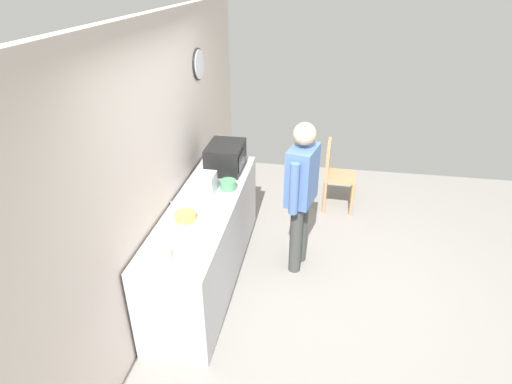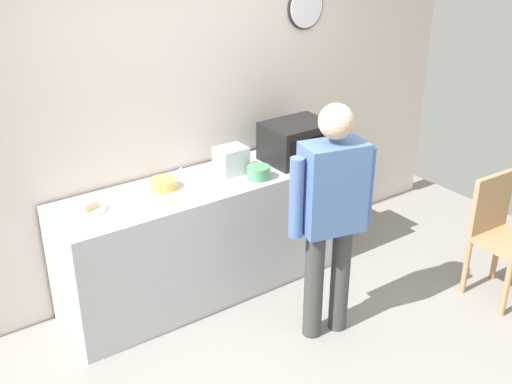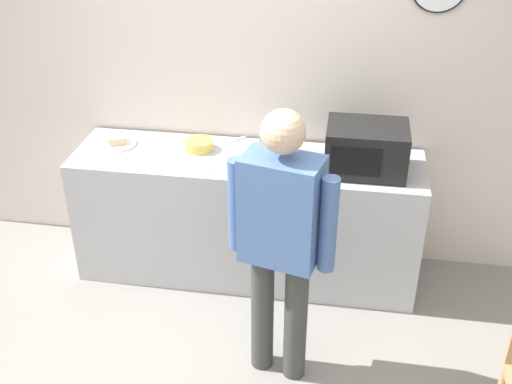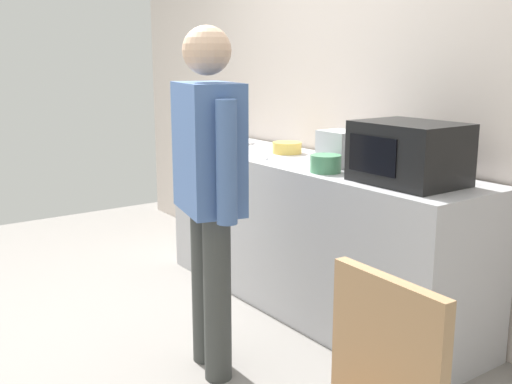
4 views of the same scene
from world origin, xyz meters
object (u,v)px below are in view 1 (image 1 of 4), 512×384
object	(u,v)px
person_standing	(301,188)
wooden_chair	(335,172)
toaster	(206,183)
fork_utensil	(174,205)
salad_bowl	(185,216)
spoon_utensil	(212,218)
microwave	(226,157)
sandwich_plate	(164,256)
cereal_bowl	(228,185)

from	to	relation	value
person_standing	wooden_chair	size ratio (longest dim) A/B	1.75
toaster	wooden_chair	xyz separation A→B (m)	(1.49, -1.32, -0.48)
fork_utensil	person_standing	size ratio (longest dim) A/B	0.10
salad_bowl	spoon_utensil	bearing A→B (deg)	-77.81
microwave	sandwich_plate	xyz separation A→B (m)	(-1.67, 0.10, -0.13)
toaster	cereal_bowl	bearing A→B (deg)	-62.33
cereal_bowl	sandwich_plate	bearing A→B (deg)	169.10
toaster	sandwich_plate	bearing A→B (deg)	178.25
spoon_utensil	wooden_chair	distance (m)	2.32
sandwich_plate	wooden_chair	xyz separation A→B (m)	(2.60, -1.35, -0.40)
microwave	salad_bowl	xyz separation A→B (m)	(-1.10, 0.12, -0.11)
cereal_bowl	microwave	bearing A→B (deg)	15.85
sandwich_plate	fork_utensil	distance (m)	0.82
microwave	toaster	size ratio (longest dim) A/B	2.27
sandwich_plate	wooden_chair	size ratio (longest dim) A/B	0.28
toaster	person_standing	world-z (taller)	person_standing
wooden_chair	fork_utensil	bearing A→B (deg)	139.18
cereal_bowl	toaster	distance (m)	0.23
sandwich_plate	toaster	size ratio (longest dim) A/B	1.19
person_standing	spoon_utensil	bearing A→B (deg)	129.17
spoon_utensil	fork_utensil	bearing A→B (deg)	67.14
toaster	spoon_utensil	world-z (taller)	toaster
sandwich_plate	spoon_utensil	xyz separation A→B (m)	(0.62, -0.22, -0.02)
fork_utensil	spoon_utensil	world-z (taller)	same
person_standing	sandwich_plate	bearing A→B (deg)	141.70
sandwich_plate	cereal_bowl	world-z (taller)	cereal_bowl
fork_utensil	microwave	bearing A→B (deg)	-19.31
microwave	fork_utensil	world-z (taller)	microwave
salad_bowl	fork_utensil	distance (m)	0.30
toaster	fork_utensil	xyz separation A→B (m)	(-0.31, 0.24, -0.10)
salad_bowl	cereal_bowl	distance (m)	0.69
cereal_bowl	spoon_utensil	size ratio (longest dim) A/B	0.99
microwave	wooden_chair	bearing A→B (deg)	-53.44
sandwich_plate	fork_utensil	bearing A→B (deg)	14.25
toaster	spoon_utensil	bearing A→B (deg)	-159.67
salad_bowl	toaster	bearing A→B (deg)	-4.95
cereal_bowl	person_standing	bearing A→B (deg)	-87.60
microwave	person_standing	world-z (taller)	person_standing
sandwich_plate	fork_utensil	xyz separation A→B (m)	(0.80, 0.20, -0.02)
microwave	fork_utensil	distance (m)	0.94
person_standing	wooden_chair	distance (m)	1.47
microwave	salad_bowl	distance (m)	1.11
person_standing	cereal_bowl	bearing A→B (deg)	92.40
toaster	spoon_utensil	xyz separation A→B (m)	(-0.49, -0.18, -0.10)
microwave	salad_bowl	world-z (taller)	microwave
fork_utensil	person_standing	distance (m)	1.27
fork_utensil	salad_bowl	bearing A→B (deg)	-139.95
salad_bowl	fork_utensil	xyz separation A→B (m)	(0.23, 0.19, -0.03)
microwave	person_standing	distance (m)	0.98
spoon_utensil	wooden_chair	size ratio (longest dim) A/B	0.18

